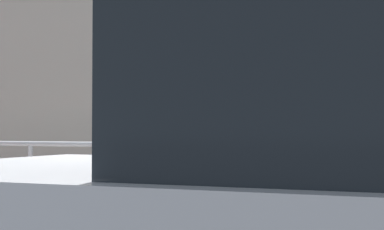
# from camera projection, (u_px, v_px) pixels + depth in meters

# --- Properties ---
(parking_meter) EXTENTS (0.19, 0.20, 1.57)m
(parking_meter) POSITION_uv_depth(u_px,v_px,m) (208.00, 129.00, 4.24)
(parking_meter) COLOR slate
(parking_meter) RESTS_ON sidewalk_curb
(pedestrian_at_meter) EXTENTS (0.66, 0.36, 1.63)m
(pedestrian_at_meter) POSITION_uv_depth(u_px,v_px,m) (142.00, 159.00, 4.70)
(pedestrian_at_meter) COLOR #1E233F
(pedestrian_at_meter) RESTS_ON sidewalk_curb
(background_railing) EXTENTS (24.06, 0.06, 1.03)m
(background_railing) POSITION_uv_depth(u_px,v_px,m) (291.00, 172.00, 5.82)
(background_railing) COLOR gray
(background_railing) RESTS_ON sidewalk_curb
(backdrop_wall) EXTENTS (32.00, 0.50, 3.61)m
(backdrop_wall) POSITION_uv_depth(u_px,v_px,m) (328.00, 92.00, 7.82)
(backdrop_wall) COLOR gray
(backdrop_wall) RESTS_ON ground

